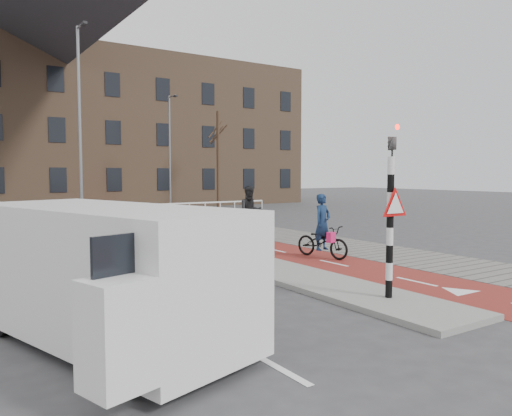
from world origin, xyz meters
TOP-DOWN VIEW (x-y plane):
  - ground at (0.00, 0.00)m, footprint 120.00×120.00m
  - bike_lane at (1.50, 10.00)m, footprint 2.50×60.00m
  - sidewalk at (4.30, 10.00)m, footprint 3.00×60.00m
  - curb_island at (-0.70, 4.00)m, footprint 1.80×16.00m
  - traffic_signal at (-0.60, -2.02)m, footprint 0.80×0.80m
  - bollard at (-0.95, 2.92)m, footprint 0.12×0.12m
  - cyclist_near at (1.87, 2.95)m, footprint 1.07×2.03m
  - cyclist_far at (1.68, 6.86)m, footprint 1.14×2.13m
  - van at (-6.16, -1.31)m, footprint 3.38×5.38m
  - railing at (-5.00, 17.00)m, footprint 28.00×0.10m
  - townhouse_row at (-3.00, 32.00)m, footprint 46.00×10.00m
  - tree_right at (9.14, 22.94)m, footprint 0.21×0.21m
  - streetlight_near at (-3.27, 11.87)m, footprint 0.12×0.12m
  - streetlight_right at (4.96, 21.94)m, footprint 0.12×0.12m

SIDE VIEW (x-z plane):
  - ground at x=0.00m, z-range 0.00..0.00m
  - bike_lane at x=1.50m, z-range 0.00..0.01m
  - sidewalk at x=4.30m, z-range 0.00..0.01m
  - curb_island at x=-0.70m, z-range 0.00..0.12m
  - railing at x=-5.00m, z-range -0.19..0.80m
  - bollard at x=-0.95m, z-range 0.12..0.84m
  - cyclist_near at x=1.87m, z-range -0.32..1.69m
  - cyclist_far at x=1.68m, z-range -0.18..1.99m
  - van at x=-6.16m, z-range 0.06..2.21m
  - traffic_signal at x=-0.60m, z-range 0.15..3.83m
  - tree_right at x=9.14m, z-range 0.00..7.12m
  - streetlight_right at x=4.96m, z-range 0.00..7.75m
  - streetlight_near at x=-3.27m, z-range 0.00..8.50m
  - townhouse_row at x=-3.00m, z-range -0.14..15.76m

